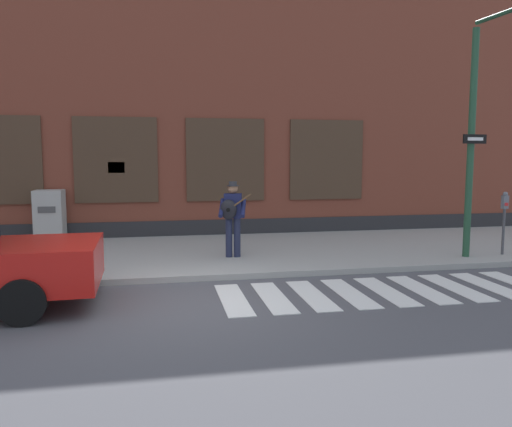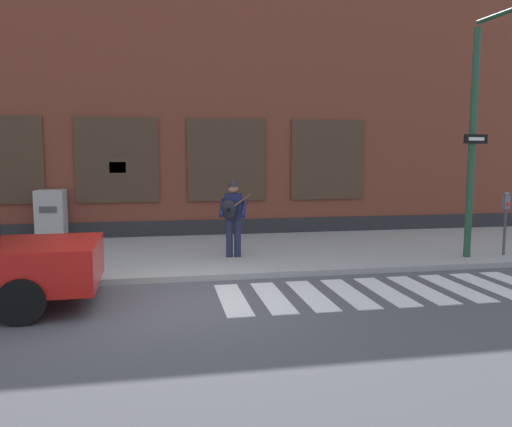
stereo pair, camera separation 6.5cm
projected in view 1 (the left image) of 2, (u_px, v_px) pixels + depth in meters
ground_plane at (185, 303)px, 7.96m from camera, size 160.00×160.00×0.00m
sidewalk at (176, 254)px, 11.70m from camera, size 28.00×4.97×0.12m
building_backdrop at (169, 112)px, 15.67m from camera, size 28.00×4.06×7.48m
crosswalk at (385, 291)px, 8.68m from camera, size 5.78×1.90×0.01m
busker at (232, 214)px, 10.98m from camera, size 0.72×0.63×1.68m
traffic_light at (507, 90)px, 9.87m from camera, size 0.69×2.55×5.14m
parking_meter at (504, 213)px, 11.29m from camera, size 0.13×0.11×1.44m
utility_box at (50, 216)px, 13.00m from camera, size 0.71×0.69×1.36m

